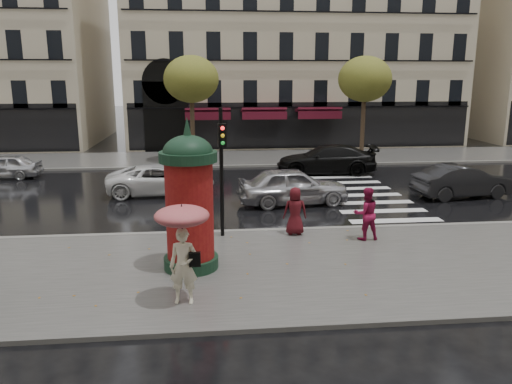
{
  "coord_description": "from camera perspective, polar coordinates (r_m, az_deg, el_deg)",
  "views": [
    {
      "loc": [
        -1.18,
        -13.7,
        5.43
      ],
      "look_at": [
        0.35,
        1.5,
        1.85
      ],
      "focal_mm": 35.0,
      "sensor_mm": 36.0,
      "label": 1
    }
  ],
  "objects": [
    {
      "name": "woman_umbrella",
      "position": [
        11.77,
        -8.38,
        -5.2
      ],
      "size": [
        1.28,
        1.28,
        2.46
      ],
      "color": "beige",
      "rests_on": "near_sidewalk"
    },
    {
      "name": "car_darkgrey",
      "position": [
        24.51,
        22.56,
        1.15
      ],
      "size": [
        4.66,
        2.13,
        1.48
      ],
      "primitive_type": "imported",
      "rotation": [
        0.0,
        0.0,
        1.7
      ],
      "color": "black",
      "rests_on": "ground"
    },
    {
      "name": "tree_far_right",
      "position": [
        33.3,
        12.34,
        12.46
      ],
      "size": [
        3.4,
        3.4,
        6.64
      ],
      "color": "#38281C",
      "rests_on": "ground"
    },
    {
      "name": "bldg_far_corner",
      "position": [
        44.68,
        3.79,
        20.74
      ],
      "size": [
        26.0,
        14.0,
        22.9
      ],
      "color": "#B7A88C",
      "rests_on": "ground"
    },
    {
      "name": "zebra_crossing",
      "position": [
        24.98,
        11.1,
        0.41
      ],
      "size": [
        3.6,
        11.75,
        0.01
      ],
      "primitive_type": "cube",
      "color": "silver",
      "rests_on": "ground"
    },
    {
      "name": "near_kerb",
      "position": [
        17.58,
        -1.63,
        -4.55
      ],
      "size": [
        90.0,
        0.25,
        0.14
      ],
      "primitive_type": "cube",
      "color": "slate",
      "rests_on": "ground"
    },
    {
      "name": "near_sidewalk",
      "position": [
        14.3,
        -0.6,
        -8.85
      ],
      "size": [
        90.0,
        7.0,
        0.12
      ],
      "primitive_type": "cube",
      "color": "#474744",
      "rests_on": "ground"
    },
    {
      "name": "ground",
      "position": [
        14.78,
        -0.78,
        -8.34
      ],
      "size": [
        160.0,
        160.0,
        0.0
      ],
      "primitive_type": "plane",
      "color": "black",
      "rests_on": "ground"
    },
    {
      "name": "traffic_light",
      "position": [
        16.36,
        -3.94,
        3.64
      ],
      "size": [
        0.29,
        0.41,
        4.29
      ],
      "color": "black",
      "rests_on": "near_sidewalk"
    },
    {
      "name": "morris_column",
      "position": [
        13.8,
        -7.63,
        -0.67
      ],
      "size": [
        1.58,
        1.58,
        4.24
      ],
      "color": "black",
      "rests_on": "near_sidewalk"
    },
    {
      "name": "tree_far_left",
      "position": [
        31.71,
        -7.42,
        12.62
      ],
      "size": [
        3.4,
        3.4,
        6.64
      ],
      "color": "#38281C",
      "rests_on": "ground"
    },
    {
      "name": "car_white",
      "position": [
        23.66,
        -10.82,
        1.41
      ],
      "size": [
        5.1,
        2.61,
        1.38
      ],
      "primitive_type": "imported",
      "rotation": [
        0.0,
        0.0,
        1.64
      ],
      "color": "white",
      "rests_on": "ground"
    },
    {
      "name": "far_kerb",
      "position": [
        30.2,
        -3.43,
        2.96
      ],
      "size": [
        90.0,
        0.25,
        0.14
      ],
      "primitive_type": "cube",
      "color": "slate",
      "rests_on": "ground"
    },
    {
      "name": "man_burgundy",
      "position": [
        16.97,
        4.49,
        -2.18
      ],
      "size": [
        0.83,
        0.57,
        1.64
      ],
      "primitive_type": "imported",
      "rotation": [
        0.0,
        0.0,
        3.08
      ],
      "color": "#480E14",
      "rests_on": "near_sidewalk"
    },
    {
      "name": "far_sidewalk",
      "position": [
        33.16,
        -3.65,
        3.85
      ],
      "size": [
        90.0,
        6.0,
        0.12
      ],
      "primitive_type": "cube",
      "color": "#474744",
      "rests_on": "ground"
    },
    {
      "name": "woman_red",
      "position": [
        16.78,
        12.46,
        -2.42
      ],
      "size": [
        0.91,
        0.74,
        1.76
      ],
      "primitive_type": "imported",
      "rotation": [
        0.0,
        0.0,
        3.23
      ],
      "color": "maroon",
      "rests_on": "near_sidewalk"
    },
    {
      "name": "car_silver",
      "position": [
        21.43,
        4.23,
        0.7
      ],
      "size": [
        4.86,
        2.31,
        1.61
      ],
      "primitive_type": "imported",
      "rotation": [
        0.0,
        0.0,
        1.66
      ],
      "color": "#AFAEB3",
      "rests_on": "ground"
    },
    {
      "name": "car_black",
      "position": [
        28.46,
        8.03,
        3.72
      ],
      "size": [
        5.77,
        2.86,
        1.61
      ],
      "primitive_type": "imported",
      "rotation": [
        0.0,
        0.0,
        -1.68
      ],
      "color": "black",
      "rests_on": "ground"
    },
    {
      "name": "car_far_silver",
      "position": [
        30.08,
        -26.83,
        2.62
      ],
      "size": [
        3.81,
        1.59,
        1.29
      ],
      "primitive_type": "imported",
      "rotation": [
        0.0,
        0.0,
        -1.59
      ],
      "color": "silver",
      "rests_on": "ground"
    }
  ]
}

